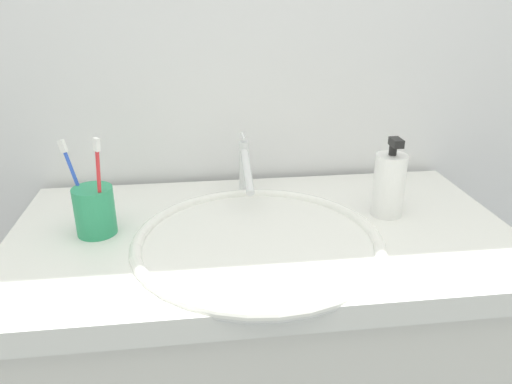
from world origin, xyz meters
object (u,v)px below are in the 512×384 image
toothbrush_blue (76,180)px  toothbrush_cup (95,211)px  toothbrush_red (99,182)px  soap_dispenser (389,184)px  faucet (245,167)px

toothbrush_blue → toothbrush_cup: bearing=-31.9°
toothbrush_cup → toothbrush_red: toothbrush_red is taller
toothbrush_blue → toothbrush_red: toothbrush_red is taller
toothbrush_cup → toothbrush_blue: (-0.03, 0.02, 0.06)m
toothbrush_blue → soap_dispenser: size_ratio=1.05×
toothbrush_cup → soap_dispenser: bearing=1.1°
faucet → toothbrush_blue: toothbrush_blue is taller
faucet → toothbrush_blue: 0.37m
faucet → toothbrush_blue: size_ratio=0.95×
faucet → toothbrush_red: size_ratio=0.86×
toothbrush_red → toothbrush_cup: bearing=129.2°
faucet → soap_dispenser: size_ratio=1.00×
toothbrush_red → soap_dispenser: 0.58m
toothbrush_blue → toothbrush_red: 0.07m
faucet → toothbrush_cup: size_ratio=1.78×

